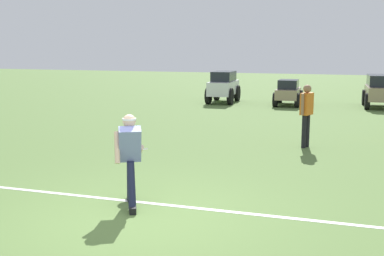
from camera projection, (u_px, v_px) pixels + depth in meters
name	position (u px, v px, depth m)	size (l,w,h in m)	color
ground_plane	(138.00, 218.00, 7.01)	(80.00, 80.00, 0.00)	#547238
field_line_paint	(157.00, 204.00, 7.65)	(27.35, 0.10, 0.01)	white
frisbee_thrower	(130.00, 155.00, 7.50)	(0.55, 1.08, 1.43)	#191E38
frisbee_in_flight	(140.00, 150.00, 8.28)	(0.38, 0.38, 0.09)	white
teammate_near_sideline	(306.00, 110.00, 11.84)	(0.31, 0.48, 1.56)	black
parked_car_slot_a	(223.00, 86.00, 21.67)	(1.26, 2.39, 1.40)	silver
parked_car_slot_b	(288.00, 92.00, 20.65)	(1.14, 2.23, 1.10)	#998466
parked_car_slot_c	(379.00, 90.00, 19.89)	(1.26, 2.45, 1.34)	#998466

